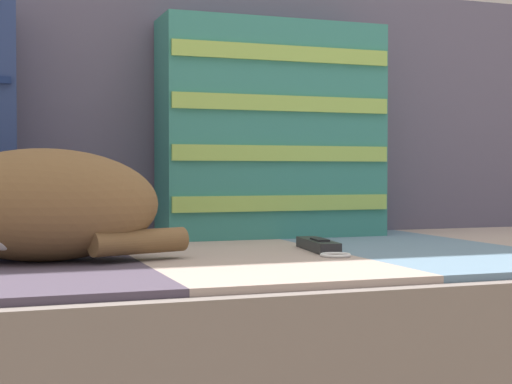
{
  "coord_description": "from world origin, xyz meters",
  "views": [
    {
      "loc": [
        -0.56,
        -1.17,
        0.47
      ],
      "look_at": [
        -0.14,
        0.03,
        0.44
      ],
      "focal_mm": 55.0,
      "sensor_mm": 36.0,
      "label": 1
    }
  ],
  "objects_px": {
    "throw_pillow_striped": "(272,130)",
    "game_remote_near": "(319,246)",
    "couch": "(314,344)",
    "sleeping_cat": "(29,208)"
  },
  "relations": [
    {
      "from": "couch",
      "to": "sleeping_cat",
      "type": "bearing_deg",
      "value": -171.53
    },
    {
      "from": "couch",
      "to": "throw_pillow_striped",
      "type": "xyz_separation_m",
      "value": [
        0.01,
        0.23,
        0.39
      ]
    },
    {
      "from": "throw_pillow_striped",
      "to": "game_remote_near",
      "type": "bearing_deg",
      "value": -95.62
    },
    {
      "from": "couch",
      "to": "game_remote_near",
      "type": "bearing_deg",
      "value": -106.5
    },
    {
      "from": "throw_pillow_striped",
      "to": "sleeping_cat",
      "type": "height_order",
      "value": "throw_pillow_striped"
    },
    {
      "from": "game_remote_near",
      "to": "sleeping_cat",
      "type": "bearing_deg",
      "value": -179.59
    },
    {
      "from": "throw_pillow_striped",
      "to": "game_remote_near",
      "type": "distance_m",
      "value": 0.37
    },
    {
      "from": "couch",
      "to": "sleeping_cat",
      "type": "relative_size",
      "value": 5.21
    },
    {
      "from": "throw_pillow_striped",
      "to": "game_remote_near",
      "type": "xyz_separation_m",
      "value": [
        -0.03,
        -0.3,
        -0.21
      ]
    },
    {
      "from": "throw_pillow_striped",
      "to": "game_remote_near",
      "type": "relative_size",
      "value": 2.28
    }
  ]
}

